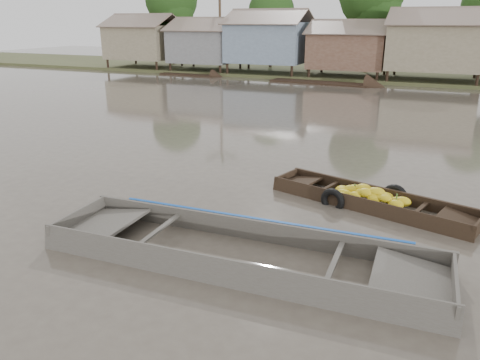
% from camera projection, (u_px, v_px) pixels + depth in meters
% --- Properties ---
extents(ground, '(120.00, 120.00, 0.00)m').
position_uv_depth(ground, '(247.00, 233.00, 10.43)').
color(ground, '#50473D').
rests_on(ground, ground).
extents(riverbank, '(120.00, 12.47, 10.22)m').
position_uv_depth(riverbank, '(445.00, 39.00, 35.85)').
color(riverbank, '#384723').
rests_on(riverbank, ground).
extents(banana_boat, '(5.40, 2.63, 0.73)m').
position_uv_depth(banana_boat, '(368.00, 200.00, 11.96)').
color(banana_boat, black).
rests_on(banana_boat, ground).
extents(viewer_boat, '(7.98, 2.36, 0.64)m').
position_uv_depth(viewer_boat, '(241.00, 257.00, 9.22)').
color(viewer_boat, '#49443E').
rests_on(viewer_boat, ground).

